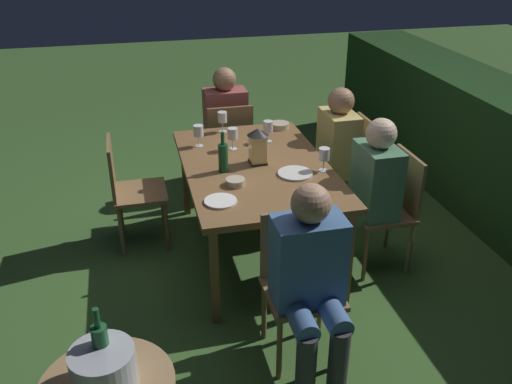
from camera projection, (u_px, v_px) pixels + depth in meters
ground_plane at (256, 251)px, 4.28m from camera, size 16.00×16.00×0.00m
dining_table at (256, 171)px, 3.97m from camera, size 1.61×1.02×0.74m
chair_side_right_a at (351, 165)px, 4.56m from camera, size 0.42×0.40×0.87m
person_in_mustard at (330, 150)px, 4.45m from camera, size 0.38×0.47×1.15m
chair_head_near at (229, 144)px, 4.97m from camera, size 0.40×0.42×0.87m
person_in_rust at (224, 121)px, 5.07m from camera, size 0.48×0.38×1.15m
chair_side_left_a at (130, 188)px, 4.18m from camera, size 0.42×0.40×0.87m
chair_head_far at (299, 279)px, 3.15m from camera, size 0.40×0.42×0.87m
person_in_blue at (311, 277)px, 2.91m from camera, size 0.48×0.38×1.15m
chair_side_right_b at (390, 205)px, 3.93m from camera, size 0.42×0.40×0.87m
person_in_green at (367, 189)px, 3.82m from camera, size 0.38×0.47×1.15m
lantern_centerpiece at (258, 144)px, 3.90m from camera, size 0.15×0.15×0.27m
green_bottle_on_table at (223, 157)px, 3.79m from camera, size 0.07×0.07×0.29m
wine_glass_a at (233, 135)px, 4.14m from camera, size 0.08×0.08×0.17m
wine_glass_b at (198, 132)px, 4.20m from camera, size 0.08×0.08×0.17m
wine_glass_c at (222, 118)px, 4.48m from camera, size 0.08×0.08×0.17m
wine_glass_d at (324, 155)px, 3.80m from camera, size 0.08×0.08×0.17m
wine_glass_e at (268, 127)px, 4.28m from camera, size 0.08×0.08×0.17m
plate_a at (220, 201)px, 3.43m from camera, size 0.21×0.21×0.01m
plate_b at (311, 200)px, 3.44m from camera, size 0.22×0.22×0.01m
plate_c at (295, 173)px, 3.79m from camera, size 0.24×0.24×0.01m
bowl_olives at (280, 125)px, 4.59m from camera, size 0.16×0.16×0.05m
bowl_bread at (235, 182)px, 3.63m from camera, size 0.13×0.13×0.04m
ice_bucket at (103, 365)px, 2.16m from camera, size 0.26×0.26×0.34m
hedge_backdrop at (512, 162)px, 4.48m from camera, size 5.52×0.69×1.07m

